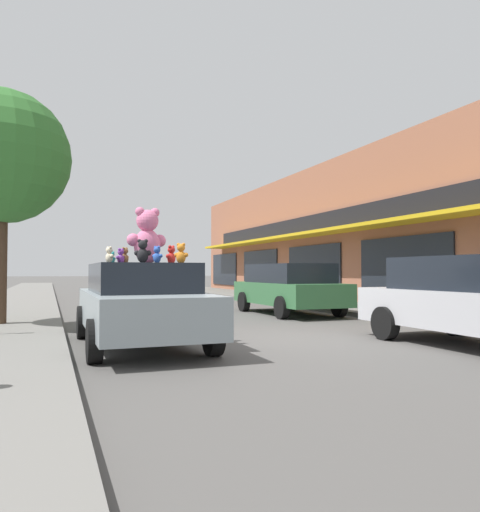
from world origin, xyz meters
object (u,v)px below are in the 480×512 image
Objects in this scene: teddy_bear_black at (143,251)px; teddy_bear_red at (171,255)px; teddy_bear_brown at (125,256)px; parked_car_far_left at (478,299)px; teddy_bear_purple at (121,256)px; teddy_bear_cream at (109,255)px; teddy_bear_teal at (112,258)px; parked_car_far_center at (288,287)px; street_tree at (1,157)px; teddy_bear_yellow at (110,258)px; teddy_bear_blue at (157,255)px; teddy_bear_orange at (181,254)px; teddy_bear_giant at (147,237)px; plush_art_car at (141,302)px.

teddy_bear_red is at bearing -101.60° from teddy_bear_black.
teddy_bear_brown is 0.07× the size of parked_car_far_left.
teddy_bear_cream is at bearing 31.37° from teddy_bear_purple.
teddy_bear_purple is at bearing 150.63° from parked_car_far_left.
parked_car_far_center is (5.58, 4.16, -0.70)m from teddy_bear_teal.
street_tree is at bearing 2.51° from teddy_bear_cream.
teddy_bear_yellow is at bearing -144.19° from parked_car_far_center.
teddy_bear_brown is 1.66m from teddy_bear_black.
teddy_bear_cream is (-0.15, -1.14, 0.02)m from teddy_bear_yellow.
teddy_bear_yellow is at bearing -55.91° from teddy_bear_red.
teddy_bear_yellow is (-0.59, 1.27, -0.02)m from teddy_bear_blue.
teddy_bear_blue is 7.32m from parked_car_far_center.
teddy_bear_orange is at bearing -131.82° from parked_car_far_center.
teddy_bear_blue is 5.33m from parked_car_far_left.
parked_car_far_left is (5.27, -1.49, -0.76)m from teddy_bear_black.
teddy_bear_brown is 0.06× the size of street_tree.
teddy_bear_yellow is at bearing -13.92° from teddy_bear_brown.
teddy_bear_blue reaches higher than teddy_bear_teal.
parked_car_far_center is at bearing 90.00° from parked_car_far_left.
teddy_bear_orange is at bearing -128.86° from teddy_bear_black.
teddy_bear_cream reaches higher than teddy_bear_teal.
teddy_bear_black is 5.53m from parked_car_far_left.
teddy_bear_giant reaches higher than teddy_bear_orange.
teddy_bear_black is at bearing -149.28° from teddy_bear_cream.
teddy_bear_cream is at bearing -147.34° from plush_art_car.
plush_art_car is at bearing 169.17° from teddy_bear_yellow.
teddy_bear_blue is (-0.45, -0.22, -0.03)m from teddy_bear_orange.
teddy_bear_giant reaches higher than teddy_bear_brown.
teddy_bear_giant is 3.65× the size of teddy_bear_cream.
plush_art_car is 19.23× the size of teddy_bear_teal.
teddy_bear_giant reaches higher than teddy_bear_cream.
teddy_bear_black is (-0.09, -0.70, 0.83)m from plush_art_car.
teddy_bear_cream is 4.91m from street_tree.
street_tree is at bearing -170.78° from parked_car_far_center.
teddy_bear_black is 1.39m from teddy_bear_teal.
teddy_bear_yellow is (-0.42, 0.78, 0.76)m from plush_art_car.
teddy_bear_purple is 0.07× the size of parked_car_far_left.
parked_car_far_center is at bearing -113.45° from teddy_bear_black.
teddy_bear_blue is (0.06, -0.57, -0.33)m from teddy_bear_giant.
teddy_bear_purple is at bearing -13.69° from teddy_bear_orange.
teddy_bear_brown is at bearing -22.92° from teddy_bear_blue.
parked_car_far_center is at bearing 43.13° from plush_art_car.
teddy_bear_cream is at bearing 133.80° from teddy_bear_yellow.
parked_car_far_center is 0.86× the size of street_tree.
teddy_bear_yellow is 0.05× the size of street_tree.
teddy_bear_purple is 1.56m from teddy_bear_black.
plush_art_car is 4.50× the size of teddy_bear_giant.
teddy_bear_orange is 1.51× the size of teddy_bear_yellow.
teddy_bear_brown is (-0.77, 1.23, -0.01)m from teddy_bear_orange.
teddy_bear_blue is 0.05× the size of street_tree.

